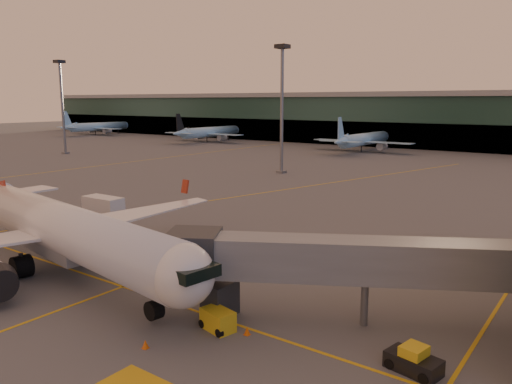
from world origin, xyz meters
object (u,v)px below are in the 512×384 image
Objects in this scene: main_airplane at (56,228)px; pushback_tug at (413,361)px; gpu_cart at (218,320)px; catering_truck at (104,211)px.

pushback_tug is (30.24, 2.13, -3.33)m from main_airplane.
main_airplane is 30.50m from pushback_tug.
pushback_tug is at bearing 24.00° from gpu_cart.
main_airplane reaches higher than gpu_cart.
main_airplane is 15.75× the size of gpu_cart.
gpu_cart is at bearing -25.36° from catering_truck.
catering_truck is at bearing 169.05° from gpu_cart.
gpu_cart is 0.81× the size of pushback_tug.
main_airplane is 18.60m from gpu_cart.
pushback_tug is (11.94, 2.44, -0.05)m from gpu_cart.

